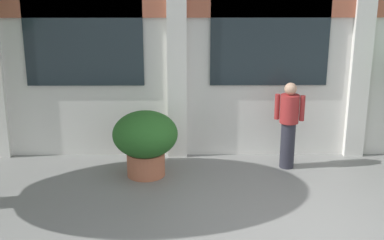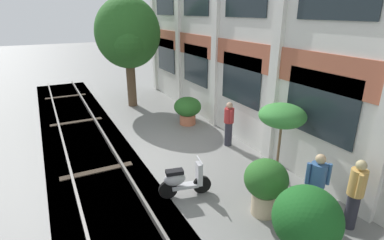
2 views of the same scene
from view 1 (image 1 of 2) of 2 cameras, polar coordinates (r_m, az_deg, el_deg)
The scene contains 3 objects.
ground_plane at distance 7.95m, azimuth 10.70°, elevation -11.15°, with size 80.00×80.00×0.00m, color slate.
potted_plant_ribbed_drum at distance 9.31m, azimuth -5.01°, elevation -2.00°, with size 1.13×1.13×1.16m.
resident_watching_tracks at distance 9.73m, azimuth 10.28°, elevation -0.31°, with size 0.52×0.34×1.59m.
Camera 1 is at (-1.51, -6.84, 3.75)m, focal length 50.00 mm.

